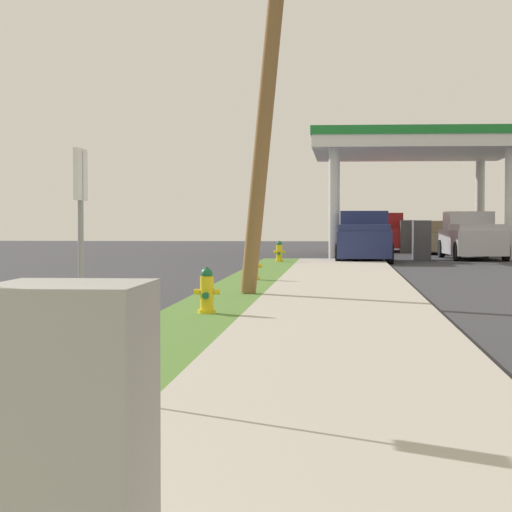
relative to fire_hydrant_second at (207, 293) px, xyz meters
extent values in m
cylinder|color=yellow|center=(0.18, -11.33, 0.02)|extent=(0.10, 0.09, 0.09)
cylinder|color=yellow|center=(0.00, 0.01, -0.30)|extent=(0.29, 0.29, 0.06)
cylinder|color=yellow|center=(0.00, 0.01, -0.03)|extent=(0.22, 0.22, 0.60)
sphere|color=#196038|center=(0.00, 0.01, 0.31)|extent=(0.19, 0.19, 0.19)
cylinder|color=#196038|center=(0.00, 0.01, 0.39)|extent=(0.06, 0.06, 0.05)
cylinder|color=yellow|center=(-0.16, 0.01, 0.02)|extent=(0.10, 0.09, 0.09)
cylinder|color=yellow|center=(0.16, 0.01, 0.02)|extent=(0.10, 0.09, 0.09)
cylinder|color=#196038|center=(0.00, -0.16, -0.03)|extent=(0.11, 0.12, 0.11)
cylinder|color=yellow|center=(-0.02, 10.01, -0.30)|extent=(0.29, 0.29, 0.06)
cylinder|color=yellow|center=(-0.02, 10.01, -0.03)|extent=(0.22, 0.22, 0.60)
sphere|color=#196038|center=(-0.02, 10.01, 0.31)|extent=(0.19, 0.19, 0.19)
cylinder|color=#196038|center=(-0.02, 10.01, 0.39)|extent=(0.06, 0.06, 0.05)
cylinder|color=yellow|center=(-0.18, 10.01, 0.02)|extent=(0.10, 0.09, 0.09)
cylinder|color=yellow|center=(0.14, 10.01, 0.02)|extent=(0.10, 0.09, 0.09)
cylinder|color=#196038|center=(-0.02, 9.84, -0.03)|extent=(0.11, 0.12, 0.11)
cylinder|color=yellow|center=(-0.05, 21.97, -0.30)|extent=(0.29, 0.29, 0.06)
cylinder|color=yellow|center=(-0.05, 21.97, -0.03)|extent=(0.22, 0.22, 0.60)
sphere|color=#196038|center=(-0.05, 21.97, 0.31)|extent=(0.19, 0.19, 0.19)
cylinder|color=#196038|center=(-0.05, 21.97, 0.39)|extent=(0.06, 0.06, 0.05)
cylinder|color=yellow|center=(-0.21, 21.97, 0.02)|extent=(0.10, 0.09, 0.09)
cylinder|color=yellow|center=(0.11, 21.97, 0.02)|extent=(0.10, 0.09, 0.09)
cylinder|color=#196038|center=(-0.05, 21.80, -0.03)|extent=(0.11, 0.12, 0.11)
cylinder|color=olive|center=(0.73, 4.42, 4.29)|extent=(1.39, 1.26, 9.24)
cube|color=gray|center=(1.22, -13.94, 0.32)|extent=(0.53, 0.66, 1.30)
cylinder|color=gray|center=(-0.06, -8.41, 0.72)|extent=(0.05, 0.05, 2.10)
cube|color=white|center=(-0.06, -8.41, 1.57)|extent=(0.04, 0.36, 0.44)
cylinder|color=silver|center=(1.89, 27.31, 1.82)|extent=(0.44, 0.44, 4.53)
cylinder|color=silver|center=(8.94, 27.31, 1.82)|extent=(0.44, 0.44, 4.53)
cylinder|color=silver|center=(1.89, 36.90, 1.82)|extent=(0.44, 0.44, 4.53)
cylinder|color=silver|center=(8.94, 36.90, 1.82)|extent=(0.44, 0.44, 4.53)
cube|color=white|center=(5.41, 32.11, 4.33)|extent=(8.86, 11.39, 0.50)
cube|color=#1E8433|center=(5.41, 32.11, 4.76)|extent=(8.96, 11.49, 0.36)
cube|color=#47474C|center=(5.41, 27.31, 0.35)|extent=(0.70, 1.10, 1.60)
cube|color=#47474C|center=(5.41, 36.90, 0.35)|extent=(0.70, 1.10, 1.60)
cube|color=tan|center=(6.70, 35.61, 0.14)|extent=(2.11, 4.61, 0.85)
cube|color=tan|center=(6.71, 35.38, 0.85)|extent=(1.73, 2.13, 0.56)
cylinder|color=black|center=(5.73, 37.25, -0.15)|extent=(0.26, 0.61, 0.60)
cylinder|color=black|center=(7.44, 37.36, -0.15)|extent=(0.26, 0.61, 0.60)
cylinder|color=black|center=(5.95, 33.85, -0.15)|extent=(0.26, 0.61, 0.60)
cylinder|color=black|center=(7.67, 33.97, -0.15)|extent=(0.26, 0.61, 0.60)
cube|color=navy|center=(3.06, 24.98, 0.26)|extent=(2.09, 5.43, 1.00)
cube|color=navy|center=(3.07, 25.95, 1.14)|extent=(1.87, 2.08, 0.76)
cube|color=navy|center=(3.04, 23.79, 0.88)|extent=(1.93, 2.95, 0.24)
cylinder|color=black|center=(2.14, 27.14, -0.07)|extent=(0.23, 0.76, 0.76)
cylinder|color=black|center=(4.04, 27.11, -0.07)|extent=(0.23, 0.76, 0.76)
cylinder|color=black|center=(2.07, 22.84, -0.07)|extent=(0.23, 0.76, 0.76)
cylinder|color=black|center=(3.97, 22.81, -0.07)|extent=(0.23, 0.76, 0.76)
cube|color=red|center=(4.44, 39.47, 0.26)|extent=(2.30, 5.50, 1.00)
cube|color=red|center=(4.39, 38.50, 1.14)|extent=(1.95, 2.15, 0.76)
cube|color=red|center=(4.51, 40.66, 0.88)|extent=(2.04, 3.02, 0.24)
cylinder|color=black|center=(5.27, 37.27, -0.07)|extent=(0.26, 0.77, 0.76)
cylinder|color=black|center=(3.37, 37.38, -0.07)|extent=(0.26, 0.77, 0.76)
cylinder|color=black|center=(5.51, 41.56, -0.07)|extent=(0.26, 0.77, 0.76)
cylinder|color=black|center=(3.62, 41.67, -0.07)|extent=(0.26, 0.77, 0.76)
cube|color=#BCBCC1|center=(7.54, 28.15, 0.26)|extent=(2.28, 5.50, 1.00)
cube|color=#BCBCC1|center=(7.49, 29.12, 1.14)|extent=(1.94, 2.14, 0.76)
cube|color=#BCBCC1|center=(7.60, 26.97, 0.88)|extent=(2.03, 3.01, 0.24)
cylinder|color=black|center=(6.48, 30.25, -0.07)|extent=(0.26, 0.77, 0.76)
cylinder|color=black|center=(8.37, 30.35, -0.07)|extent=(0.26, 0.77, 0.76)
cylinder|color=black|center=(6.70, 25.96, -0.07)|extent=(0.26, 0.77, 0.76)
cylinder|color=black|center=(8.60, 26.06, -0.07)|extent=(0.26, 0.77, 0.76)
camera|label=1|loc=(2.15, -17.69, 1.19)|focal=77.59mm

